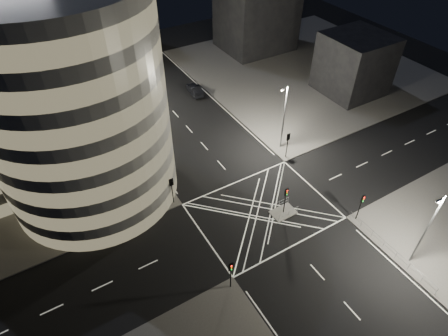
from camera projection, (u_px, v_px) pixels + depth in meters
ground at (263, 211)px, 45.85m from camera, size 120.00×120.00×0.00m
sidewalk_far_right at (304, 67)px, 74.25m from camera, size 42.00×42.00×0.15m
central_island at (283, 212)px, 45.60m from camera, size 3.00×2.00×0.15m
office_tower_curved at (21, 98)px, 41.58m from camera, size 30.00×29.00×27.20m
building_right_far at (256, 11)px, 76.44m from camera, size 14.00×12.00×15.00m
building_right_near at (354, 64)px, 64.20m from camera, size 10.00×10.00×10.00m
building_far_end at (84, 4)px, 75.65m from camera, size 18.00×8.00×18.00m
tree_a at (150, 171)px, 44.60m from camera, size 3.96×3.96×6.70m
tree_b at (132, 146)px, 48.63m from camera, size 4.14×4.14×6.54m
tree_c at (117, 122)px, 52.34m from camera, size 4.22×4.22×6.81m
tree_d at (103, 99)px, 55.81m from camera, size 5.21×5.21×7.97m
tree_e at (93, 85)px, 60.06m from camera, size 3.99×3.99×6.68m
traffic_signal_fl at (172, 186)px, 44.93m from camera, size 0.55×0.22×4.00m
traffic_signal_nl at (231, 271)px, 36.18m from camera, size 0.55×0.22×4.00m
traffic_signal_fr at (288, 141)px, 51.66m from camera, size 0.55×0.22×4.00m
traffic_signal_nr at (361, 203)px, 42.91m from camera, size 0.55×0.22×4.00m
traffic_signal_island at (286, 196)px, 43.72m from camera, size 0.55×0.22×4.00m
street_lamp_left_near at (147, 148)px, 46.29m from camera, size 1.25×0.25×10.00m
street_lamp_left_far at (103, 86)px, 57.86m from camera, size 1.25×0.25×10.00m
street_lamp_right_far at (284, 116)px, 51.57m from camera, size 1.25×0.25×10.00m
street_lamp_right_near at (427, 228)px, 36.78m from camera, size 1.25×0.25×10.00m
railing_near_right at (390, 249)px, 40.75m from camera, size 0.06×11.70×1.10m
railing_island_south at (288, 214)px, 44.61m from camera, size 2.80×0.06×1.10m
railing_island_north at (279, 204)px, 45.77m from camera, size 2.80×0.06×1.10m
sedan at (195, 90)px, 66.30m from camera, size 2.27×5.06×1.61m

